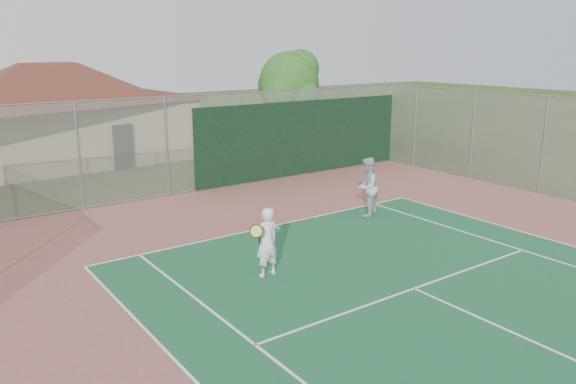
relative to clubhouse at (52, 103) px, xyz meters
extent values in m
cylinder|color=gray|center=(-1.43, -9.05, -0.94)|extent=(0.08, 0.08, 3.50)
cylinder|color=gray|center=(1.57, -9.05, -0.94)|extent=(0.08, 0.08, 3.50)
cylinder|color=gray|center=(4.57, -9.05, -0.94)|extent=(0.08, 0.08, 3.50)
cylinder|color=gray|center=(7.57, -9.05, -0.94)|extent=(0.08, 0.08, 3.50)
cylinder|color=gray|center=(10.57, -9.05, -0.94)|extent=(0.08, 0.08, 3.50)
cylinder|color=gray|center=(12.57, -9.05, -0.94)|extent=(0.08, 0.08, 3.50)
cylinder|color=gray|center=(2.57, -9.05, 0.81)|extent=(20.00, 0.05, 0.05)
cylinder|color=gray|center=(2.57, -9.05, -2.64)|extent=(20.00, 0.05, 0.05)
cube|color=#999EA0|center=(2.57, -9.05, -0.94)|extent=(20.00, 0.02, 3.50)
cube|color=black|center=(7.57, -9.10, -1.14)|extent=(10.00, 0.04, 3.00)
cylinder|color=gray|center=(12.57, -10.55, -0.94)|extent=(0.08, 0.08, 3.50)
cylinder|color=gray|center=(12.57, -13.55, -0.94)|extent=(0.08, 0.08, 3.50)
cylinder|color=gray|center=(12.57, -16.55, -0.94)|extent=(0.08, 0.08, 3.50)
cube|color=#999EA0|center=(12.57, -13.55, -0.94)|extent=(0.02, 9.00, 3.50)
cube|color=tan|center=(0.00, 0.00, -1.30)|extent=(11.60, 8.12, 2.79)
cube|color=brown|center=(0.00, 0.00, 0.15)|extent=(12.09, 8.62, 0.17)
pyramid|color=brown|center=(0.00, 0.00, 1.77)|extent=(12.76, 8.93, 1.67)
cube|color=black|center=(1.86, -3.75, -1.71)|extent=(0.84, 0.06, 1.95)
cylinder|color=#341E13|center=(10.71, -3.68, -1.35)|extent=(0.34, 0.34, 2.67)
sphere|color=#22561B|center=(10.71, -3.68, 0.74)|extent=(3.05, 3.05, 3.05)
sphere|color=#22561B|center=(11.57, -3.40, 0.36)|extent=(2.10, 2.10, 2.10)
sphere|color=#22561B|center=(9.95, -4.06, 0.27)|extent=(1.91, 1.91, 1.91)
sphere|color=#22561B|center=(10.90, -4.54, 0.17)|extent=(1.72, 1.72, 1.72)
sphere|color=#22561B|center=(10.43, -2.92, 0.55)|extent=(1.91, 1.91, 1.91)
sphere|color=#22561B|center=(11.28, -3.87, 1.41)|extent=(1.91, 1.91, 1.91)
imported|color=silver|center=(0.37, -17.15, -1.88)|extent=(0.62, 0.43, 1.63)
imported|color=#B3B6B8|center=(5.54, -14.99, -1.77)|extent=(1.11, 1.01, 1.84)
camera|label=1|loc=(-6.29, -27.26, 2.44)|focal=35.00mm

